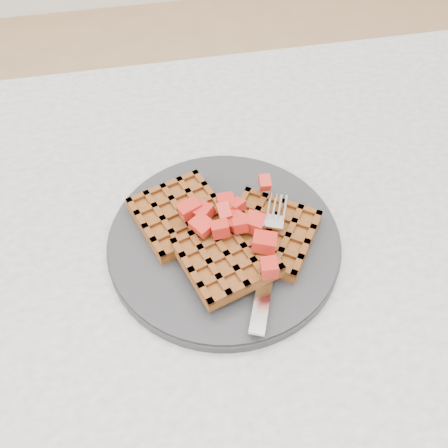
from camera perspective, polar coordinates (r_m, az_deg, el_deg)
name	(u,v)px	position (r m, az deg, el deg)	size (l,w,h in m)	color
ground	(288,427)	(1.28, 7.33, -22.07)	(4.00, 4.00, 0.00)	tan
table	(336,291)	(0.70, 12.63, -7.51)	(1.20, 0.80, 0.75)	#BCBCBA
plate	(224,241)	(0.58, 0.00, -1.95)	(0.27, 0.27, 0.02)	#232426
waffles	(225,234)	(0.56, 0.09, -1.10)	(0.22, 0.19, 0.03)	brown
strawberry_pile	(224,216)	(0.54, 0.00, 0.91)	(0.15, 0.15, 0.02)	maroon
fork	(269,256)	(0.55, 5.22, -3.61)	(0.02, 0.18, 0.02)	silver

